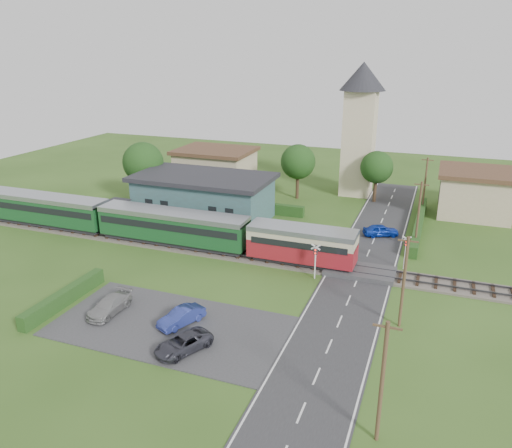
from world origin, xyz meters
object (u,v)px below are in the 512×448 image
(crossing_signal_far, at_px, (406,248))
(equipment_hut, at_px, (118,211))
(train, at_px, (146,222))
(station_building, at_px, (204,197))
(pedestrian_far, at_px, (121,216))
(car_on_road, at_px, (381,230))
(church_tower, at_px, (360,120))
(house_west, at_px, (216,167))
(pedestrian_near, at_px, (240,232))
(crossing_signal_near, at_px, (315,256))
(car_park_blue, at_px, (181,317))
(house_east, at_px, (475,192))
(car_park_silver, at_px, (110,305))
(car_park_dark, at_px, (183,343))

(crossing_signal_far, bearing_deg, equipment_hut, 178.54)
(train, bearing_deg, crossing_signal_far, 5.29)
(station_building, xyz_separation_m, pedestrian_far, (-7.29, -6.23, -1.32))
(car_on_road, bearing_deg, train, 90.11)
(car_on_road, bearing_deg, pedestrian_far, 80.95)
(church_tower, relative_size, house_west, 1.63)
(church_tower, height_order, pedestrian_near, church_tower)
(train, relative_size, pedestrian_near, 22.34)
(pedestrian_near, distance_m, pedestrian_far, 14.50)
(crossing_signal_near, relative_size, car_park_blue, 0.88)
(house_east, height_order, crossing_signal_near, house_east)
(station_building, bearing_deg, crossing_signal_far, -15.63)
(train, relative_size, crossing_signal_near, 13.18)
(car_park_blue, height_order, pedestrian_near, pedestrian_near)
(equipment_hut, xyz_separation_m, car_park_blue, (17.21, -16.71, -1.06))
(car_on_road, height_order, car_park_silver, car_on_road)
(house_east, xyz_separation_m, crossing_signal_far, (-6.40, -19.61, -0.66))
(church_tower, relative_size, crossing_signal_far, 5.37)
(station_building, height_order, car_park_silver, station_building)
(station_building, relative_size, car_on_road, 4.26)
(train, height_order, car_park_blue, train)
(crossing_signal_far, relative_size, car_park_blue, 0.88)
(house_east, relative_size, crossing_signal_near, 2.69)
(station_building, distance_m, pedestrian_near, 9.70)
(equipment_hut, height_order, crossing_signal_far, crossing_signal_far)
(car_on_road, bearing_deg, car_park_silver, 120.35)
(church_tower, relative_size, house_east, 2.00)
(car_park_silver, distance_m, car_park_dark, 8.15)
(car_on_road, bearing_deg, station_building, 69.39)
(house_east, bearing_deg, house_west, 178.36)
(crossing_signal_far, bearing_deg, station_building, 164.37)
(church_tower, xyz_separation_m, car_park_dark, (-4.02, -42.50, -9.58))
(house_east, height_order, car_park_blue, house_east)
(car_on_road, relative_size, pedestrian_far, 2.04)
(car_on_road, bearing_deg, house_west, 39.27)
(church_tower, height_order, house_east, church_tower)
(car_park_dark, bearing_deg, pedestrian_far, 159.30)
(train, bearing_deg, crossing_signal_near, -7.35)
(equipment_hut, height_order, church_tower, church_tower)
(train, xyz_separation_m, car_park_silver, (5.50, -13.94, -1.49))
(train, distance_m, crossing_signal_far, 25.97)
(car_on_road, distance_m, car_park_silver, 29.74)
(church_tower, bearing_deg, pedestrian_near, -108.42)
(train, relative_size, pedestrian_far, 23.49)
(equipment_hut, height_order, car_park_blue, equipment_hut)
(station_building, bearing_deg, equipment_hut, -144.08)
(church_tower, relative_size, car_park_dark, 4.32)
(house_east, bearing_deg, car_on_road, -129.08)
(car_park_blue, height_order, car_park_dark, car_park_blue)
(church_tower, xyz_separation_m, house_east, (15.00, -4.00, -7.43))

